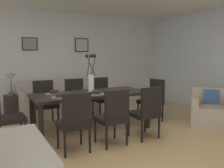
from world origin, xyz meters
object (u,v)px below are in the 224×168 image
object	(u,v)px
dining_chair_head_east	(153,98)
table_lamp	(11,79)
bowl_far_left	(96,92)
dining_table	(91,96)
dining_chair_head_west	(5,114)
dining_chair_near_left	(75,119)
armchair	(211,111)
bowl_near_right	(54,92)
framed_picture_left	(30,44)
dining_chair_far_right	(76,97)
dining_chair_mid_right	(102,95)
centerpiece_vase	(91,78)
dining_chair_far_left	(113,115)
dining_chair_near_right	(45,100)
dining_chair_mid_left	(147,110)
side_table	(12,106)
sofa	(58,101)
bowl_near_left	(61,95)
framed_picture_center	(82,45)

from	to	relation	value
dining_chair_head_east	table_lamp	world-z (taller)	table_lamp
dining_chair_head_east	bowl_far_left	xyz separation A→B (m)	(-1.50, -0.21, 0.27)
dining_table	dining_chair_head_west	world-z (taller)	dining_chair_head_west
dining_chair_near_left	table_lamp	world-z (taller)	table_lamp
dining_chair_head_east	armchair	size ratio (longest dim) A/B	0.81
bowl_near_right	framed_picture_left	size ratio (longest dim) A/B	0.45
dining_chair_far_right	dining_chair_head_east	size ratio (longest dim) A/B	1.00
dining_chair_head_east	table_lamp	xyz separation A→B (m)	(-2.75, 1.81, 0.38)
dining_chair_head_east	dining_chair_mid_right	bearing A→B (deg)	133.71
dining_table	dining_chair_far_right	bearing A→B (deg)	90.37
dining_chair_head_west	centerpiece_vase	world-z (taller)	centerpiece_vase
dining_chair_far_left	centerpiece_vase	xyz separation A→B (m)	(0.01, 0.89, 0.51)
dining_table	dining_chair_near_left	distance (m)	1.08
table_lamp	centerpiece_vase	bearing A→B (deg)	-55.27
dining_chair_near_left	bowl_near_right	bearing A→B (deg)	90.86
dining_chair_near_left	dining_chair_far_left	xyz separation A→B (m)	(0.64, -0.03, 0.00)
dining_chair_near_right	framed_picture_left	xyz separation A→B (m)	(-0.02, 1.44, 1.23)
dining_chair_mid_left	framed_picture_left	bearing A→B (deg)	113.39
dining_chair_mid_right	side_table	bearing A→B (deg)	154.00
dining_chair_far_left	dining_chair_mid_right	xyz separation A→B (m)	(0.66, 1.76, 0.00)
bowl_far_left	table_lamp	size ratio (longest dim) A/B	0.33
dining_chair_mid_left	sofa	bearing A→B (deg)	106.89
table_lamp	side_table	bearing A→B (deg)	-90.00
dining_chair_near_right	bowl_near_left	distance (m)	1.09
dining_chair_far_left	framed_picture_center	bearing A→B (deg)	77.23
armchair	framed_picture_left	bearing A→B (deg)	134.95
dining_chair_near_right	armchair	distance (m)	3.52
armchair	dining_table	bearing A→B (deg)	160.91
dining_chair_near_right	framed_picture_center	distance (m)	2.36
dining_chair_near_right	dining_chair_mid_right	world-z (taller)	same
sofa	side_table	distance (m)	1.09
bowl_far_left	table_lamp	distance (m)	2.37
armchair	framed_picture_left	xyz separation A→B (m)	(-3.11, 3.11, 1.46)
dining_chair_mid_left	dining_table	bearing A→B (deg)	126.72
centerpiece_vase	framed_picture_center	distance (m)	2.50
bowl_far_left	side_table	distance (m)	2.43
framed_picture_left	dining_chair_head_east	bearing A→B (deg)	-46.01
bowl_near_right	dining_chair_far_right	bearing A→B (deg)	45.00
dining_chair_near_left	bowl_far_left	xyz separation A→B (m)	(0.64, 0.65, 0.27)
dining_chair_head_east	dining_chair_mid_left	bearing A→B (deg)	-133.76
framed_picture_center	dining_chair_far_left	bearing A→B (deg)	-102.77
centerpiece_vase	sofa	world-z (taller)	centerpiece_vase
dining_chair_mid_left	bowl_near_right	distance (m)	1.73
dining_chair_near_left	framed_picture_left	size ratio (longest dim) A/B	2.41
dining_chair_far_right	sofa	xyz separation A→B (m)	(-0.15, 0.94, -0.23)
dining_table	bowl_near_right	size ratio (longest dim) A/B	12.94
dining_chair_head_east	armchair	world-z (taller)	dining_chair_head_east
dining_chair_near_left	dining_chair_mid_left	size ratio (longest dim) A/B	1.00
side_table	framed_picture_center	bearing A→B (deg)	13.76
table_lamp	dining_chair_near_left	bearing A→B (deg)	-77.21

